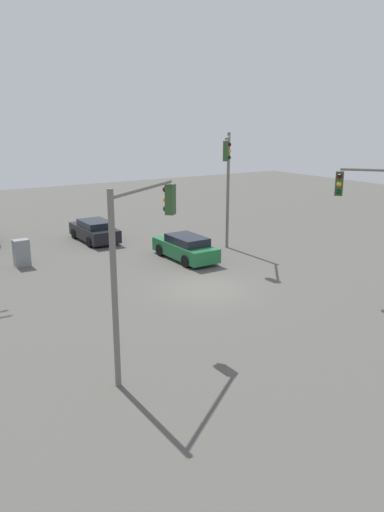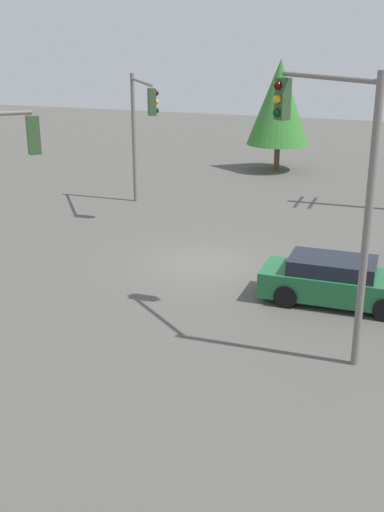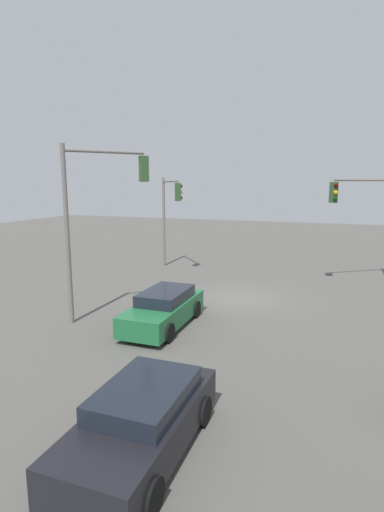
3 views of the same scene
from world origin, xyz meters
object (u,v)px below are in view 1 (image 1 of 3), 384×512
(sedan_dark, at_px, (95,231))
(traffic_signal_cross, at_px, (140,241))
(traffic_signal_aux, at_px, (227,173))
(electrical_cabinet, at_px, (22,253))
(traffic_signal_main, at_px, (381,208))
(sedan_green, at_px, (185,248))

(sedan_dark, bearing_deg, traffic_signal_cross, -107.06)
(traffic_signal_aux, bearing_deg, sedan_dark, -102.38)
(electrical_cabinet, bearing_deg, traffic_signal_cross, -88.27)
(sedan_dark, distance_m, electrical_cabinet, 6.36)
(sedan_dark, height_order, electrical_cabinet, electrical_cabinet)
(traffic_signal_main, bearing_deg, sedan_dark, -18.50)
(traffic_signal_aux, bearing_deg, sedan_green, -51.26)
(traffic_signal_main, bearing_deg, traffic_signal_cross, 50.09)
(sedan_green, height_order, traffic_signal_aux, traffic_signal_aux)
(sedan_green, bearing_deg, sedan_dark, 110.69)
(traffic_signal_main, xyz_separation_m, traffic_signal_aux, (-1.07, 9.60, 0.70))
(sedan_dark, xyz_separation_m, traffic_signal_aux, (5.44, -6.97, 4.01))
(traffic_signal_aux, relative_size, electrical_cabinet, 4.75)
(sedan_green, bearing_deg, traffic_signal_aux, -0.92)
(sedan_dark, xyz_separation_m, traffic_signal_cross, (-5.09, -16.58, 3.39))
(sedan_dark, xyz_separation_m, traffic_signal_main, (6.51, -16.57, 3.31))
(traffic_signal_cross, bearing_deg, sedan_green, 15.81)
(sedan_green, relative_size, sedan_dark, 1.04)
(sedan_green, bearing_deg, electrical_cabinet, 155.42)
(sedan_dark, height_order, traffic_signal_main, traffic_signal_main)
(sedan_dark, bearing_deg, traffic_signal_aux, -52.04)
(traffic_signal_cross, bearing_deg, sedan_dark, 37.36)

